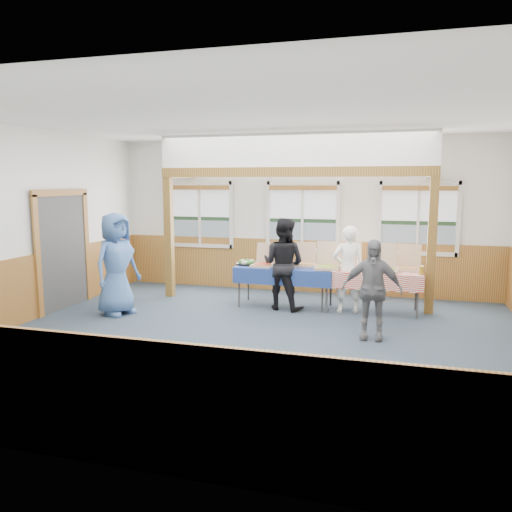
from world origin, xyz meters
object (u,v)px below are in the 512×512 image
at_px(woman_white, 348,269).
at_px(person_grey, 372,289).
at_px(table_right, 370,273).
at_px(woman_black, 283,264).
at_px(table_left, 285,269).
at_px(man_blue, 116,264).

distance_m(woman_white, person_grey, 1.51).
distance_m(table_right, person_grey, 1.61).
bearing_deg(woman_black, table_left, -75.30).
relative_size(table_left, woman_white, 1.22).
height_order(table_right, person_grey, person_grey).
height_order(table_right, man_blue, man_blue).
bearing_deg(woman_black, person_grey, 153.48).
height_order(woman_black, man_blue, man_blue).
bearing_deg(table_right, person_grey, -92.58).
height_order(table_right, woman_black, woman_black).
bearing_deg(person_grey, woman_white, 109.10).
height_order(woman_white, woman_black, woman_black).
xyz_separation_m(table_left, woman_white, (1.16, -0.14, 0.08)).
height_order(table_right, woman_white, woman_white).
xyz_separation_m(table_left, man_blue, (-2.72, -1.35, 0.20)).
height_order(table_left, woman_white, woman_white).
height_order(man_blue, person_grey, man_blue).
distance_m(table_left, table_right, 1.54).
relative_size(table_right, man_blue, 1.04).
bearing_deg(table_right, woman_white, -161.23).
relative_size(table_right, woman_black, 1.12).
bearing_deg(person_grey, woman_black, 140.72).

